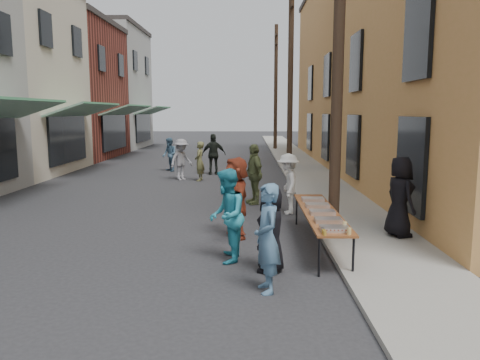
{
  "coord_description": "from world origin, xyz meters",
  "views": [
    {
      "loc": [
        2.29,
        -7.75,
        2.81
      ],
      "look_at": [
        2.11,
        2.55,
        1.3
      ],
      "focal_mm": 35.0,
      "sensor_mm": 36.0,
      "label": 1
    }
  ],
  "objects_px": {
    "utility_pole_near": "(339,35)",
    "guest_front_a": "(271,230)",
    "guest_front_c": "(227,216)",
    "serving_table": "(320,213)",
    "utility_pole_mid": "(290,76)",
    "utility_pole_far": "(276,88)",
    "catering_tray_sausage": "(334,229)",
    "server": "(400,197)"
  },
  "relations": [
    {
      "from": "utility_pole_near",
      "to": "utility_pole_mid",
      "type": "distance_m",
      "value": 12.0
    },
    {
      "from": "catering_tray_sausage",
      "to": "utility_pole_near",
      "type": "bearing_deg",
      "value": 79.87
    },
    {
      "from": "utility_pole_near",
      "to": "guest_front_a",
      "type": "height_order",
      "value": "utility_pole_near"
    },
    {
      "from": "guest_front_a",
      "to": "server",
      "type": "height_order",
      "value": "server"
    },
    {
      "from": "utility_pole_mid",
      "to": "utility_pole_far",
      "type": "distance_m",
      "value": 12.0
    },
    {
      "from": "guest_front_a",
      "to": "server",
      "type": "bearing_deg",
      "value": 147.32
    },
    {
      "from": "utility_pole_mid",
      "to": "guest_front_c",
      "type": "relative_size",
      "value": 5.09
    },
    {
      "from": "utility_pole_near",
      "to": "utility_pole_mid",
      "type": "relative_size",
      "value": 1.0
    },
    {
      "from": "guest_front_a",
      "to": "catering_tray_sausage",
      "type": "bearing_deg",
      "value": 110.35
    },
    {
      "from": "catering_tray_sausage",
      "to": "guest_front_a",
      "type": "distance_m",
      "value": 1.1
    },
    {
      "from": "utility_pole_near",
      "to": "guest_front_c",
      "type": "distance_m",
      "value": 4.88
    },
    {
      "from": "utility_pole_near",
      "to": "guest_front_a",
      "type": "relative_size",
      "value": 5.91
    },
    {
      "from": "serving_table",
      "to": "guest_front_c",
      "type": "relative_size",
      "value": 2.26
    },
    {
      "from": "server",
      "to": "guest_front_a",
      "type": "bearing_deg",
      "value": 111.15
    },
    {
      "from": "serving_table",
      "to": "guest_front_c",
      "type": "distance_m",
      "value": 2.19
    },
    {
      "from": "guest_front_c",
      "to": "serving_table",
      "type": "bearing_deg",
      "value": 120.68
    },
    {
      "from": "catering_tray_sausage",
      "to": "server",
      "type": "height_order",
      "value": "server"
    },
    {
      "from": "guest_front_a",
      "to": "server",
      "type": "distance_m",
      "value": 3.58
    },
    {
      "from": "utility_pole_near",
      "to": "server",
      "type": "distance_m",
      "value": 3.82
    },
    {
      "from": "serving_table",
      "to": "server",
      "type": "height_order",
      "value": "server"
    },
    {
      "from": "utility_pole_mid",
      "to": "server",
      "type": "xyz_separation_m",
      "value": [
        1.3,
        -12.69,
        -3.52
      ]
    },
    {
      "from": "utility_pole_far",
      "to": "guest_front_a",
      "type": "xyz_separation_m",
      "value": [
        -1.6,
        -26.77,
        -3.74
      ]
    },
    {
      "from": "serving_table",
      "to": "server",
      "type": "bearing_deg",
      "value": 14.35
    },
    {
      "from": "utility_pole_near",
      "to": "catering_tray_sausage",
      "type": "height_order",
      "value": "utility_pole_near"
    },
    {
      "from": "server",
      "to": "utility_pole_mid",
      "type": "bearing_deg",
      "value": -8.69
    },
    {
      "from": "utility_pole_far",
      "to": "catering_tray_sausage",
      "type": "bearing_deg",
      "value": -91.07
    },
    {
      "from": "serving_table",
      "to": "catering_tray_sausage",
      "type": "distance_m",
      "value": 1.65
    },
    {
      "from": "utility_pole_far",
      "to": "server",
      "type": "relative_size",
      "value": 5.12
    },
    {
      "from": "utility_pole_mid",
      "to": "server",
      "type": "bearing_deg",
      "value": -84.15
    },
    {
      "from": "utility_pole_mid",
      "to": "guest_front_a",
      "type": "distance_m",
      "value": 15.32
    },
    {
      "from": "utility_pole_near",
      "to": "guest_front_c",
      "type": "height_order",
      "value": "utility_pole_near"
    },
    {
      "from": "server",
      "to": "serving_table",
      "type": "bearing_deg",
      "value": 89.81
    },
    {
      "from": "server",
      "to": "utility_pole_far",
      "type": "bearing_deg",
      "value": -11.52
    },
    {
      "from": "utility_pole_far",
      "to": "guest_front_c",
      "type": "xyz_separation_m",
      "value": [
        -2.41,
        -26.22,
        -3.62
      ]
    },
    {
      "from": "catering_tray_sausage",
      "to": "guest_front_a",
      "type": "bearing_deg",
      "value": 178.72
    },
    {
      "from": "utility_pole_far",
      "to": "guest_front_a",
      "type": "distance_m",
      "value": 27.08
    },
    {
      "from": "serving_table",
      "to": "guest_front_a",
      "type": "distance_m",
      "value": 1.97
    },
    {
      "from": "guest_front_a",
      "to": "utility_pole_near",
      "type": "bearing_deg",
      "value": 171.6
    },
    {
      "from": "catering_tray_sausage",
      "to": "guest_front_a",
      "type": "relative_size",
      "value": 0.33
    },
    {
      "from": "utility_pole_far",
      "to": "server",
      "type": "bearing_deg",
      "value": -86.99
    },
    {
      "from": "utility_pole_far",
      "to": "server",
      "type": "distance_m",
      "value": 24.97
    },
    {
      "from": "catering_tray_sausage",
      "to": "guest_front_a",
      "type": "xyz_separation_m",
      "value": [
        -1.1,
        0.02,
        -0.03
      ]
    }
  ]
}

